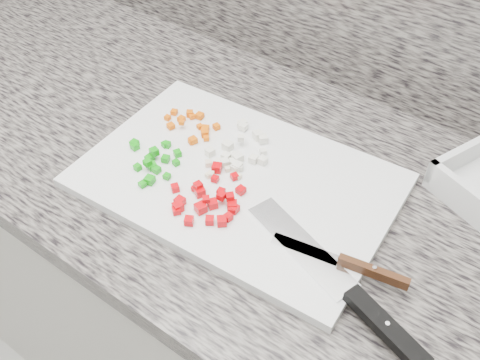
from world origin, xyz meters
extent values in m
cube|color=beige|center=(0.00, 1.44, 0.43)|extent=(3.92, 0.62, 0.86)
cube|color=#68635C|center=(0.00, 1.44, 0.88)|extent=(3.96, 0.64, 0.04)
cube|color=silver|center=(0.08, 1.39, 0.91)|extent=(0.51, 0.36, 0.02)
cube|color=#DC5904|center=(-0.05, 1.45, 0.92)|extent=(0.01, 0.01, 0.01)
cube|color=#DC5904|center=(-0.02, 1.47, 0.92)|extent=(0.01, 0.01, 0.01)
cube|color=#DC5904|center=(-0.03, 1.41, 0.92)|extent=(0.01, 0.01, 0.01)
cube|color=#DC5904|center=(-0.02, 1.43, 0.92)|extent=(0.01, 0.01, 0.01)
cube|color=#DC5904|center=(-0.09, 1.45, 0.92)|extent=(0.01, 0.01, 0.01)
cube|color=#DC5904|center=(-0.09, 1.47, 0.92)|extent=(0.02, 0.02, 0.01)
cube|color=#DC5904|center=(-0.09, 1.42, 0.92)|extent=(0.01, 0.01, 0.01)
cube|color=#DC5904|center=(-0.03, 1.41, 0.92)|extent=(0.02, 0.02, 0.01)
cube|color=#DC5904|center=(-0.07, 1.43, 0.93)|extent=(0.01, 0.01, 0.01)
cube|color=#DC5904|center=(-0.04, 1.45, 0.92)|extent=(0.01, 0.01, 0.01)
cube|color=#DC5904|center=(-0.03, 1.45, 0.92)|extent=(0.02, 0.02, 0.01)
cube|color=#DC5904|center=(-0.08, 1.47, 0.92)|extent=(0.01, 0.01, 0.01)
cube|color=#DC5904|center=(-0.11, 1.46, 0.92)|extent=(0.01, 0.01, 0.01)
cube|color=#DC5904|center=(-0.07, 1.47, 0.92)|extent=(0.01, 0.01, 0.01)
cube|color=#DC5904|center=(-0.11, 1.44, 0.92)|extent=(0.01, 0.01, 0.01)
cube|color=#DC5904|center=(-0.03, 1.44, 0.92)|extent=(0.02, 0.02, 0.01)
cube|color=silver|center=(0.06, 1.49, 0.92)|extent=(0.02, 0.02, 0.01)
cube|color=silver|center=(0.05, 1.49, 0.92)|extent=(0.02, 0.02, 0.01)
cube|color=silver|center=(0.07, 1.41, 0.92)|extent=(0.02, 0.02, 0.01)
cube|color=silver|center=(0.08, 1.46, 0.92)|extent=(0.02, 0.02, 0.01)
cube|color=silver|center=(0.09, 1.44, 0.92)|extent=(0.01, 0.01, 0.01)
cube|color=silver|center=(0.01, 1.50, 0.92)|extent=(0.02, 0.02, 0.01)
cube|color=silver|center=(0.03, 1.44, 0.92)|extent=(0.02, 0.02, 0.01)
cube|color=silver|center=(0.06, 1.41, 0.92)|extent=(0.01, 0.01, 0.01)
cube|color=silver|center=(0.04, 1.40, 0.92)|extent=(0.02, 0.02, 0.01)
cube|color=silver|center=(0.06, 1.42, 0.92)|extent=(0.02, 0.02, 0.01)
cube|color=silver|center=(0.04, 1.40, 0.92)|extent=(0.02, 0.02, 0.01)
cube|color=silver|center=(0.06, 1.40, 0.92)|extent=(0.01, 0.01, 0.01)
cube|color=silver|center=(0.02, 1.49, 0.92)|extent=(0.01, 0.01, 0.01)
cube|color=silver|center=(0.01, 1.41, 0.92)|extent=(0.02, 0.02, 0.01)
cube|color=silver|center=(0.07, 1.40, 0.92)|extent=(0.02, 0.02, 0.01)
cube|color=silver|center=(0.02, 1.44, 0.92)|extent=(0.02, 0.02, 0.01)
cube|color=silver|center=(0.01, 1.50, 0.92)|extent=(0.02, 0.02, 0.01)
cube|color=silver|center=(0.08, 1.44, 0.92)|extent=(0.01, 0.01, 0.01)
cube|color=silver|center=(0.04, 1.46, 0.93)|extent=(0.01, 0.01, 0.01)
cube|color=silver|center=(0.04, 1.41, 0.92)|extent=(0.01, 0.01, 0.01)
cube|color=silver|center=(0.05, 1.41, 0.92)|extent=(0.02, 0.02, 0.01)
cube|color=silver|center=(0.05, 1.42, 0.92)|extent=(0.02, 0.02, 0.01)
cube|color=#0E930D|center=(-0.11, 1.35, 0.92)|extent=(0.01, 0.01, 0.01)
cube|color=#0E930D|center=(-0.10, 1.34, 0.92)|extent=(0.01, 0.01, 0.01)
cube|color=#0E930D|center=(-0.03, 1.30, 0.92)|extent=(0.02, 0.02, 0.01)
cube|color=#0E930D|center=(-0.03, 1.29, 0.92)|extent=(0.01, 0.01, 0.01)
cube|color=#0E930D|center=(-0.06, 1.35, 0.93)|extent=(0.02, 0.02, 0.01)
cube|color=#0E930D|center=(-0.06, 1.31, 0.92)|extent=(0.01, 0.01, 0.01)
cube|color=#0E930D|center=(-0.04, 1.32, 0.92)|extent=(0.01, 0.01, 0.01)
cube|color=#0E930D|center=(-0.03, 1.37, 0.92)|extent=(0.02, 0.02, 0.01)
cube|color=#0E930D|center=(-0.07, 1.35, 0.92)|extent=(0.01, 0.01, 0.01)
cube|color=#0E930D|center=(-0.06, 1.34, 0.92)|extent=(0.01, 0.01, 0.01)
cube|color=#0E930D|center=(-0.01, 1.32, 0.92)|extent=(0.01, 0.01, 0.01)
cube|color=#0E930D|center=(-0.07, 1.38, 0.92)|extent=(0.01, 0.01, 0.01)
cube|color=#0E930D|center=(-0.06, 1.38, 0.92)|extent=(0.01, 0.01, 0.01)
cube|color=#0E930D|center=(-0.02, 1.35, 0.92)|extent=(0.01, 0.01, 0.01)
cube|color=#0E930D|center=(-0.05, 1.32, 0.92)|extent=(0.02, 0.02, 0.01)
cube|color=#0E930D|center=(-0.05, 1.32, 0.93)|extent=(0.01, 0.01, 0.01)
cube|color=#0E930D|center=(-0.04, 1.35, 0.92)|extent=(0.02, 0.02, 0.01)
cube|color=#C70209|center=(0.10, 1.34, 0.93)|extent=(0.02, 0.02, 0.01)
cube|color=#C70209|center=(0.04, 1.33, 0.92)|extent=(0.01, 0.01, 0.01)
cube|color=#C70209|center=(0.11, 1.33, 0.92)|extent=(0.02, 0.02, 0.01)
cube|color=#C70209|center=(0.12, 1.31, 0.92)|extent=(0.01, 0.01, 0.01)
cube|color=#C70209|center=(0.10, 1.29, 0.92)|extent=(0.02, 0.02, 0.01)
cube|color=#C70209|center=(0.04, 1.38, 0.92)|extent=(0.02, 0.02, 0.01)
cube|color=#C70209|center=(0.05, 1.36, 0.92)|extent=(0.01, 0.01, 0.01)
cube|color=#C70209|center=(0.08, 1.38, 0.92)|extent=(0.02, 0.02, 0.01)
cube|color=#C70209|center=(0.05, 1.27, 0.92)|extent=(0.02, 0.02, 0.01)
cube|color=#C70209|center=(0.10, 1.37, 0.92)|extent=(0.01, 0.01, 0.01)
cube|color=#C70209|center=(0.02, 1.31, 0.92)|extent=(0.02, 0.02, 0.01)
cube|color=#C70209|center=(0.12, 1.33, 0.92)|extent=(0.01, 0.01, 0.01)
cube|color=#C70209|center=(0.05, 1.33, 0.93)|extent=(0.02, 0.02, 0.01)
cube|color=#C70209|center=(0.09, 1.33, 0.93)|extent=(0.01, 0.01, 0.01)
cube|color=#C70209|center=(0.05, 1.28, 0.92)|extent=(0.02, 0.02, 0.01)
cube|color=#C70209|center=(0.12, 1.32, 0.92)|extent=(0.02, 0.02, 0.01)
cube|color=#C70209|center=(0.09, 1.32, 0.92)|extent=(0.02, 0.02, 0.01)
cube|color=#C70209|center=(0.05, 1.32, 0.92)|extent=(0.02, 0.02, 0.01)
cube|color=#C70209|center=(0.12, 1.30, 0.92)|extent=(0.02, 0.02, 0.01)
cube|color=#C70209|center=(0.09, 1.34, 0.93)|extent=(0.01, 0.01, 0.01)
cube|color=#C70209|center=(0.04, 1.29, 0.92)|extent=(0.01, 0.01, 0.01)
cube|color=#C70209|center=(0.08, 1.27, 0.92)|extent=(0.02, 0.02, 0.01)
cube|color=#C70209|center=(0.08, 1.31, 0.93)|extent=(0.02, 0.02, 0.01)
cube|color=#C70209|center=(0.08, 1.30, 0.92)|extent=(0.02, 0.02, 0.01)
cube|color=beige|center=(0.04, 1.37, 0.92)|extent=(0.01, 0.01, 0.01)
cube|color=beige|center=(0.06, 1.39, 0.92)|extent=(0.01, 0.01, 0.01)
cube|color=beige|center=(0.07, 1.39, 0.92)|extent=(0.01, 0.01, 0.01)
cube|color=beige|center=(0.04, 1.36, 0.92)|extent=(0.01, 0.01, 0.01)
cube|color=beige|center=(0.07, 1.40, 0.92)|extent=(0.01, 0.01, 0.01)
cube|color=beige|center=(0.08, 1.39, 0.92)|extent=(0.01, 0.01, 0.01)
cube|color=beige|center=(0.05, 1.41, 0.92)|extent=(0.01, 0.01, 0.01)
cube|color=beige|center=(0.07, 1.40, 0.92)|extent=(0.01, 0.01, 0.01)
cube|color=beige|center=(0.02, 1.38, 0.92)|extent=(0.01, 0.01, 0.01)
cube|color=beige|center=(0.02, 1.39, 0.92)|extent=(0.01, 0.01, 0.00)
cube|color=beige|center=(0.04, 1.41, 0.92)|extent=(0.01, 0.01, 0.01)
cube|color=silver|center=(0.23, 1.33, 0.92)|extent=(0.20, 0.11, 0.00)
cube|color=black|center=(0.39, 1.28, 0.92)|extent=(0.13, 0.06, 0.02)
cylinder|color=silver|center=(0.39, 1.28, 0.93)|extent=(0.01, 0.01, 0.00)
cube|color=silver|center=(0.24, 1.33, 0.92)|extent=(0.10, 0.04, 0.00)
cube|color=#402110|center=(0.34, 1.34, 0.92)|extent=(0.10, 0.03, 0.02)
cylinder|color=silver|center=(0.34, 1.34, 0.93)|extent=(0.01, 0.01, 0.00)
cube|color=silver|center=(0.36, 1.65, 0.93)|extent=(0.08, 0.18, 0.04)
camera|label=1|loc=(0.44, 0.89, 1.52)|focal=40.00mm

